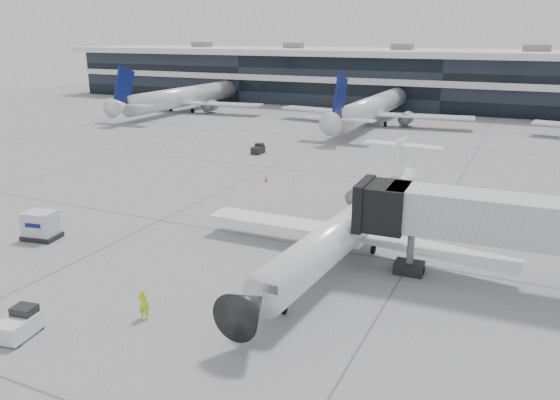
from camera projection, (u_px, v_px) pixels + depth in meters
The scene contains 11 objects.
ground at pixel (272, 240), 39.79m from camera, with size 220.00×220.00×0.00m, color gray.
terminal at pixel (451, 82), 109.31m from camera, with size 170.00×22.00×10.00m, color black.
bg_jet_left at pixel (187, 111), 105.66m from camera, with size 32.00×40.00×9.60m, color silver, non-canonical shape.
bg_jet_center at pixel (373, 124), 90.65m from camera, with size 32.00×40.00×9.60m, color silver, non-canonical shape.
regional_jet at pixel (350, 226), 36.40m from camera, with size 21.56×26.93×6.22m.
jet_bridge at pixel (531, 223), 30.61m from camera, with size 17.99×4.16×5.78m.
ramp_worker at pixel (144, 304), 28.60m from camera, with size 0.61×0.40×1.68m, color #C9EF19.
baggage_tug at pixel (20, 324), 26.98m from camera, with size 1.67×2.41×1.41m.
cargo_uld at pixel (41, 226), 39.69m from camera, with size 2.76×2.25×2.02m.
traffic_cone at pixel (266, 179), 55.21m from camera, with size 0.48×0.48×0.57m.
far_tug at pixel (258, 149), 68.18m from camera, with size 1.15×1.93×1.23m.
Camera 1 is at (16.29, -33.44, 14.44)m, focal length 35.00 mm.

